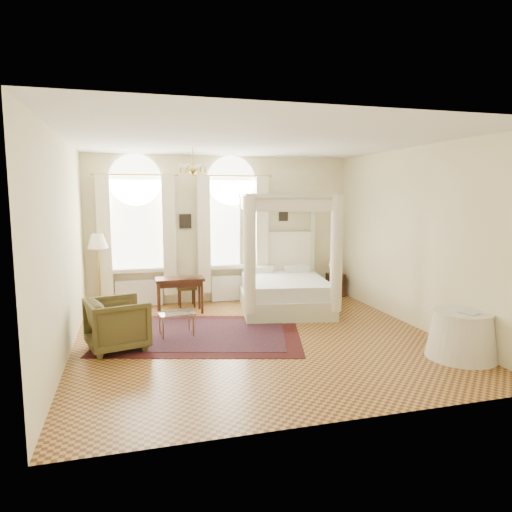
{
  "coord_description": "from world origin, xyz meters",
  "views": [
    {
      "loc": [
        -2.04,
        -7.22,
        2.42
      ],
      "look_at": [
        0.07,
        0.4,
        1.37
      ],
      "focal_mm": 32.0,
      "sensor_mm": 36.0,
      "label": 1
    }
  ],
  "objects_px": {
    "canopy_bed": "(284,284)",
    "nightstand": "(335,285)",
    "armchair": "(117,324)",
    "side_table": "(462,335)",
    "coffee_table": "(176,315)",
    "writing_desk": "(180,283)",
    "stool": "(186,289)",
    "floor_lamp": "(98,245)"
  },
  "relations": [
    {
      "from": "armchair",
      "to": "coffee_table",
      "type": "distance_m",
      "value": 1.07
    },
    {
      "from": "nightstand",
      "to": "armchair",
      "type": "distance_m",
      "value": 5.63
    },
    {
      "from": "writing_desk",
      "to": "side_table",
      "type": "height_order",
      "value": "writing_desk"
    },
    {
      "from": "canopy_bed",
      "to": "armchair",
      "type": "bearing_deg",
      "value": -153.26
    },
    {
      "from": "floor_lamp",
      "to": "nightstand",
      "type": "bearing_deg",
      "value": 0.0
    },
    {
      "from": "armchair",
      "to": "coffee_table",
      "type": "height_order",
      "value": "armchair"
    },
    {
      "from": "canopy_bed",
      "to": "coffee_table",
      "type": "distance_m",
      "value": 2.7
    },
    {
      "from": "floor_lamp",
      "to": "side_table",
      "type": "xyz_separation_m",
      "value": [
        5.4,
        -4.37,
        -1.05
      ]
    },
    {
      "from": "writing_desk",
      "to": "coffee_table",
      "type": "distance_m",
      "value": 1.6
    },
    {
      "from": "stool",
      "to": "side_table",
      "type": "xyz_separation_m",
      "value": [
        3.6,
        -4.29,
        -0.05
      ]
    },
    {
      "from": "armchair",
      "to": "floor_lamp",
      "type": "height_order",
      "value": "floor_lamp"
    },
    {
      "from": "canopy_bed",
      "to": "coffee_table",
      "type": "bearing_deg",
      "value": -152.74
    },
    {
      "from": "stool",
      "to": "coffee_table",
      "type": "bearing_deg",
      "value": -101.51
    },
    {
      "from": "canopy_bed",
      "to": "nightstand",
      "type": "xyz_separation_m",
      "value": [
        1.62,
        0.92,
        -0.28
      ]
    },
    {
      "from": "canopy_bed",
      "to": "nightstand",
      "type": "distance_m",
      "value": 1.88
    },
    {
      "from": "stool",
      "to": "canopy_bed",
      "type": "bearing_deg",
      "value": -22.8
    },
    {
      "from": "writing_desk",
      "to": "armchair",
      "type": "xyz_separation_m",
      "value": [
        -1.19,
        -2.02,
        -0.22
      ]
    },
    {
      "from": "canopy_bed",
      "to": "armchair",
      "type": "xyz_separation_m",
      "value": [
        -3.36,
        -1.69,
        -0.15
      ]
    },
    {
      "from": "writing_desk",
      "to": "coffee_table",
      "type": "height_order",
      "value": "writing_desk"
    },
    {
      "from": "nightstand",
      "to": "side_table",
      "type": "xyz_separation_m",
      "value": [
        0.0,
        -4.37,
        0.07
      ]
    },
    {
      "from": "stool",
      "to": "armchair",
      "type": "distance_m",
      "value": 2.88
    },
    {
      "from": "coffee_table",
      "to": "side_table",
      "type": "xyz_separation_m",
      "value": [
        4.02,
        -2.22,
        -0.02
      ]
    },
    {
      "from": "stool",
      "to": "writing_desk",
      "type": "bearing_deg",
      "value": -110.96
    },
    {
      "from": "floor_lamp",
      "to": "side_table",
      "type": "bearing_deg",
      "value": -39.01
    },
    {
      "from": "nightstand",
      "to": "side_table",
      "type": "height_order",
      "value": "side_table"
    },
    {
      "from": "floor_lamp",
      "to": "armchair",
      "type": "bearing_deg",
      "value": -80.98
    },
    {
      "from": "nightstand",
      "to": "coffee_table",
      "type": "relative_size",
      "value": 0.87
    },
    {
      "from": "floor_lamp",
      "to": "side_table",
      "type": "height_order",
      "value": "floor_lamp"
    },
    {
      "from": "writing_desk",
      "to": "stool",
      "type": "distance_m",
      "value": 0.59
    },
    {
      "from": "canopy_bed",
      "to": "floor_lamp",
      "type": "relative_size",
      "value": 1.55
    },
    {
      "from": "stool",
      "to": "armchair",
      "type": "xyz_separation_m",
      "value": [
        -1.39,
        -2.53,
        0.01
      ]
    },
    {
      "from": "stool",
      "to": "floor_lamp",
      "type": "distance_m",
      "value": 2.06
    },
    {
      "from": "writing_desk",
      "to": "stool",
      "type": "relative_size",
      "value": 2.07
    },
    {
      "from": "writing_desk",
      "to": "nightstand",
      "type": "bearing_deg",
      "value": 8.83
    },
    {
      "from": "side_table",
      "to": "armchair",
      "type": "bearing_deg",
      "value": 160.52
    },
    {
      "from": "canopy_bed",
      "to": "coffee_table",
      "type": "xyz_separation_m",
      "value": [
        -2.4,
        -1.24,
        -0.19
      ]
    },
    {
      "from": "coffee_table",
      "to": "side_table",
      "type": "relative_size",
      "value": 0.62
    },
    {
      "from": "writing_desk",
      "to": "coffee_table",
      "type": "xyz_separation_m",
      "value": [
        -0.23,
        -1.56,
        -0.26
      ]
    },
    {
      "from": "armchair",
      "to": "coffee_table",
      "type": "relative_size",
      "value": 1.41
    },
    {
      "from": "writing_desk",
      "to": "floor_lamp",
      "type": "relative_size",
      "value": 0.6
    },
    {
      "from": "nightstand",
      "to": "floor_lamp",
      "type": "distance_m",
      "value": 5.52
    },
    {
      "from": "nightstand",
      "to": "coffee_table",
      "type": "distance_m",
      "value": 4.56
    }
  ]
}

